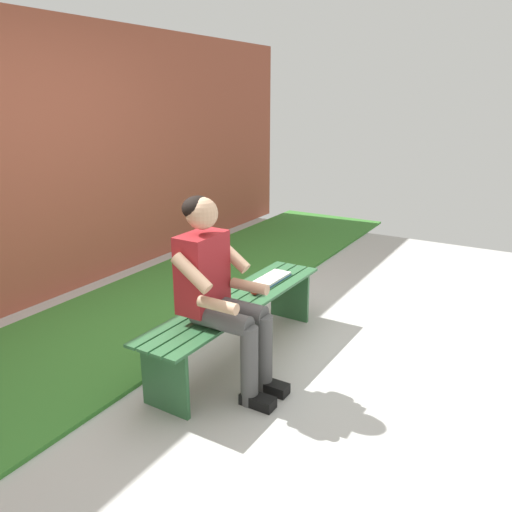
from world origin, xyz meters
TOP-DOWN VIEW (x-y plane):
  - grass_strip at (0.00, -1.12)m, footprint 9.00×1.54m
  - bench_near at (0.00, 0.00)m, footprint 1.83×0.42m
  - person_seated at (0.38, 0.10)m, footprint 0.50×0.69m
  - apple at (-0.14, 0.05)m, footprint 0.07×0.07m
  - book_open at (-0.46, 0.01)m, footprint 0.41×0.16m

SIDE VIEW (x-z plane):
  - grass_strip at x=0.00m, z-range 0.00..0.03m
  - bench_near at x=0.00m, z-range 0.12..0.57m
  - book_open at x=-0.46m, z-range 0.45..0.47m
  - apple at x=-0.14m, z-range 0.45..0.52m
  - person_seated at x=0.38m, z-range 0.06..1.32m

